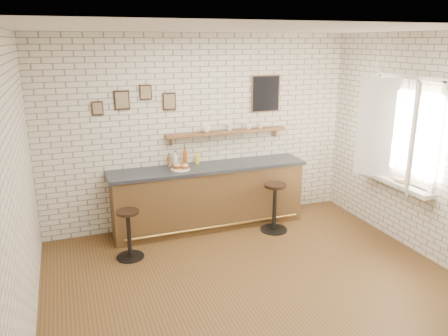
% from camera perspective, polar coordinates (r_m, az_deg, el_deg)
% --- Properties ---
extents(ground, '(5.00, 5.00, 0.00)m').
position_cam_1_polar(ground, '(5.69, 3.48, -14.12)').
color(ground, brown).
rests_on(ground, ground).
extents(bar_counter, '(3.10, 0.65, 1.01)m').
position_cam_1_polar(bar_counter, '(6.92, -1.97, -3.74)').
color(bar_counter, brown).
rests_on(bar_counter, ground).
extents(sandwich_plate, '(0.28, 0.28, 0.01)m').
position_cam_1_polar(sandwich_plate, '(6.60, -5.71, -0.18)').
color(sandwich_plate, white).
rests_on(sandwich_plate, bar_counter).
extents(ciabatta_sandwich, '(0.24, 0.16, 0.08)m').
position_cam_1_polar(ciabatta_sandwich, '(6.59, -5.63, 0.21)').
color(ciabatta_sandwich, tan).
rests_on(ciabatta_sandwich, sandwich_plate).
extents(potato_chips, '(0.25, 0.17, 0.00)m').
position_cam_1_polar(potato_chips, '(6.58, -5.87, -0.15)').
color(potato_chips, gold).
rests_on(potato_chips, sandwich_plate).
extents(bitters_bottle_brown, '(0.06, 0.06, 0.21)m').
position_cam_1_polar(bitters_bottle_brown, '(6.77, -7.17, 0.90)').
color(bitters_bottle_brown, brown).
rests_on(bitters_bottle_brown, bar_counter).
extents(bitters_bottle_white, '(0.06, 0.06, 0.23)m').
position_cam_1_polar(bitters_bottle_white, '(6.79, -6.40, 1.06)').
color(bitters_bottle_white, white).
rests_on(bitters_bottle_white, bar_counter).
extents(bitters_bottle_amber, '(0.07, 0.07, 0.28)m').
position_cam_1_polar(bitters_bottle_amber, '(6.82, -5.10, 1.35)').
color(bitters_bottle_amber, '#A74F1B').
rests_on(bitters_bottle_amber, bar_counter).
extents(condiment_bottle_yellow, '(0.06, 0.06, 0.19)m').
position_cam_1_polar(condiment_bottle_yellow, '(6.89, -3.49, 1.23)').
color(condiment_bottle_yellow, yellow).
rests_on(condiment_bottle_yellow, bar_counter).
extents(bar_stool_left, '(0.40, 0.40, 0.69)m').
position_cam_1_polar(bar_stool_left, '(6.13, -12.33, -8.25)').
color(bar_stool_left, black).
rests_on(bar_stool_left, ground).
extents(bar_stool_right, '(0.43, 0.43, 0.77)m').
position_cam_1_polar(bar_stool_right, '(6.85, 6.63, -4.93)').
color(bar_stool_right, black).
rests_on(bar_stool_right, ground).
extents(wall_shelf, '(2.00, 0.18, 0.18)m').
position_cam_1_polar(wall_shelf, '(6.96, 0.39, 4.70)').
color(wall_shelf, brown).
rests_on(wall_shelf, ground).
extents(shelf_cup_a, '(0.18, 0.18, 0.10)m').
position_cam_1_polar(shelf_cup_a, '(6.83, -2.32, 5.10)').
color(shelf_cup_a, white).
rests_on(shelf_cup_a, wall_shelf).
extents(shelf_cup_b, '(0.15, 0.15, 0.10)m').
position_cam_1_polar(shelf_cup_b, '(6.96, 0.75, 5.32)').
color(shelf_cup_b, white).
rests_on(shelf_cup_b, wall_shelf).
extents(shelf_cup_c, '(0.15, 0.15, 0.09)m').
position_cam_1_polar(shelf_cup_c, '(7.08, 3.19, 5.43)').
color(shelf_cup_c, white).
rests_on(shelf_cup_c, wall_shelf).
extents(shelf_cup_d, '(0.09, 0.09, 0.09)m').
position_cam_1_polar(shelf_cup_d, '(7.17, 4.76, 5.52)').
color(shelf_cup_d, white).
rests_on(shelf_cup_d, wall_shelf).
extents(back_wall_decor, '(2.96, 0.02, 0.56)m').
position_cam_1_polar(back_wall_decor, '(6.88, -1.21, 9.36)').
color(back_wall_decor, black).
rests_on(back_wall_decor, ground).
extents(window_sill, '(0.20, 1.35, 0.06)m').
position_cam_1_polar(window_sill, '(6.80, 21.40, -1.77)').
color(window_sill, white).
rests_on(window_sill, ground).
extents(casement_window, '(0.40, 1.30, 1.56)m').
position_cam_1_polar(casement_window, '(6.59, 21.79, 4.40)').
color(casement_window, white).
rests_on(casement_window, ground).
extents(book_lower, '(0.20, 0.24, 0.02)m').
position_cam_1_polar(book_lower, '(6.74, 21.59, -1.60)').
color(book_lower, tan).
rests_on(book_lower, window_sill).
extents(book_upper, '(0.19, 0.23, 0.02)m').
position_cam_1_polar(book_upper, '(6.76, 21.40, -1.36)').
color(book_upper, tan).
rests_on(book_upper, book_lower).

